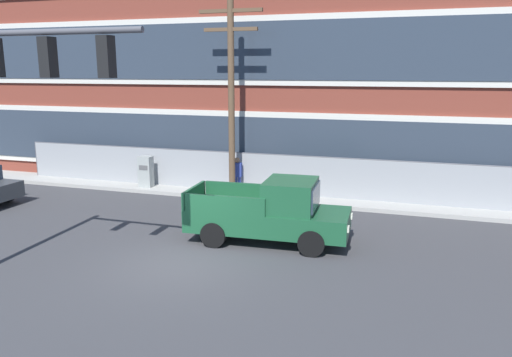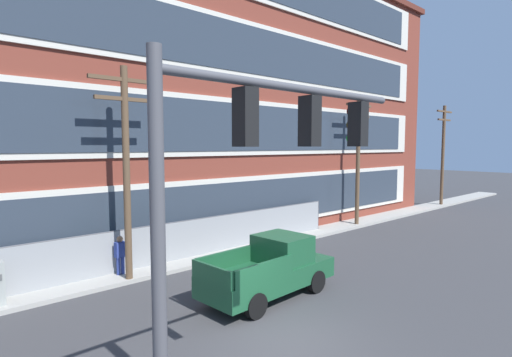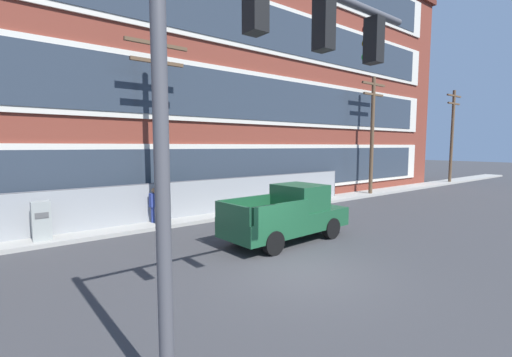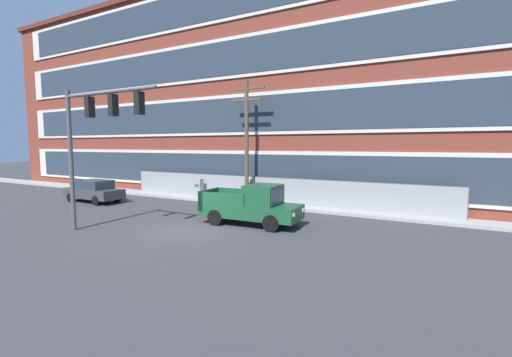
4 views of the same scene
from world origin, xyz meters
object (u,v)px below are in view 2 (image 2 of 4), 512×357
object	(u,v)px
utility_pole_far_east	(443,150)
pickup_truck_dark_green	(271,269)
utility_pole_near_corner	(126,164)
pedestrian_near_cabinet	(120,254)
utility_pole_midblock	(358,155)
traffic_signal_mast	(255,176)

from	to	relation	value
utility_pole_far_east	pickup_truck_dark_green	bearing A→B (deg)	-169.02
utility_pole_near_corner	pedestrian_near_cabinet	size ratio (longest dim) A/B	4.81
utility_pole_midblock	utility_pole_far_east	distance (m)	12.82
pickup_truck_dark_green	utility_pole_far_east	bearing A→B (deg)	10.98
traffic_signal_mast	pickup_truck_dark_green	bearing A→B (deg)	43.45
traffic_signal_mast	utility_pole_near_corner	world-z (taller)	utility_pole_near_corner
pickup_truck_dark_green	pedestrian_near_cabinet	size ratio (longest dim) A/B	3.08
utility_pole_midblock	utility_pole_far_east	world-z (taller)	utility_pole_far_east
utility_pole_midblock	utility_pole_far_east	bearing A→B (deg)	0.14
utility_pole_near_corner	pedestrian_near_cabinet	bearing A→B (deg)	92.21
utility_pole_near_corner	pedestrian_near_cabinet	distance (m)	3.64
traffic_signal_mast	pedestrian_near_cabinet	distance (m)	11.14
utility_pole_midblock	utility_pole_far_east	xyz separation A→B (m)	(12.82, 0.03, 0.20)
utility_pole_far_east	pedestrian_near_cabinet	bearing A→B (deg)	179.18
pickup_truck_dark_green	pedestrian_near_cabinet	distance (m)	6.15
traffic_signal_mast	utility_pole_near_corner	size ratio (longest dim) A/B	0.80
pedestrian_near_cabinet	pickup_truck_dark_green	bearing A→B (deg)	-60.08
traffic_signal_mast	pedestrian_near_cabinet	size ratio (longest dim) A/B	3.85
traffic_signal_mast	pedestrian_near_cabinet	xyz separation A→B (m)	(2.14, 10.26, -3.76)
utility_pole_near_corner	utility_pole_far_east	distance (m)	28.42
pickup_truck_dark_green	utility_pole_far_east	size ratio (longest dim) A/B	0.60
utility_pole_near_corner	utility_pole_far_east	bearing A→B (deg)	0.59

